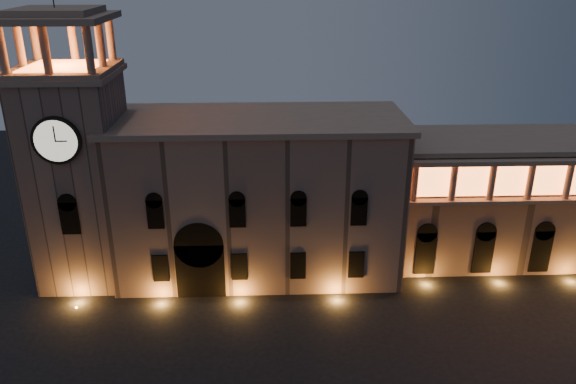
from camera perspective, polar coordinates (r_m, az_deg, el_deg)
The scene contains 3 objects.
government_building at distance 60.92m, azimuth -3.07°, elevation -0.43°, with size 30.80×12.80×17.60m.
clock_tower at distance 61.86m, azimuth -20.49°, elevation 2.20°, with size 9.80×9.80×32.40m.
colonnade_wing at distance 71.32m, azimuth 25.51°, elevation -0.45°, with size 40.60×11.50×14.50m.
Camera 1 is at (-0.86, -34.23, 32.33)m, focal length 35.00 mm.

